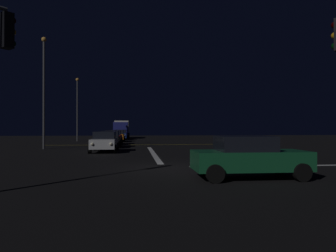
{
  "coord_description": "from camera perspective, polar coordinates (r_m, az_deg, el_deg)",
  "views": [
    {
      "loc": [
        -1.29,
        -14.85,
        1.88
      ],
      "look_at": [
        1.46,
        11.81,
        2.02
      ],
      "focal_mm": 33.72,
      "sensor_mm": 36.0,
      "label": 1
    }
  ],
  "objects": [
    {
      "name": "ground",
      "position": [
        15.03,
        -0.94,
        -7.67
      ],
      "size": [
        120.0,
        120.0,
        0.1
      ],
      "primitive_type": "cube",
      "color": "black"
    },
    {
      "name": "streetlamp_left_near",
      "position": [
        30.0,
        -21.52,
        6.91
      ],
      "size": [
        0.44,
        0.44,
        9.86
      ],
      "color": "#424247",
      "rests_on": "ground"
    },
    {
      "name": "sedan_red",
      "position": [
        35.8,
        -9.9,
        -2.01
      ],
      "size": [
        2.02,
        4.33,
        1.57
      ],
      "color": "maroon",
      "rests_on": "ground"
    },
    {
      "name": "sedan_black",
      "position": [
        30.58,
        -10.43,
        -2.31
      ],
      "size": [
        2.02,
        4.33,
        1.57
      ],
      "color": "black",
      "rests_on": "ground"
    },
    {
      "name": "sedan_orange",
      "position": [
        42.47,
        -9.17,
        -1.74
      ],
      "size": [
        2.02,
        4.33,
        1.57
      ],
      "color": "#C66014",
      "rests_on": "ground"
    },
    {
      "name": "stop_line_north",
      "position": [
        23.18,
        -2.7,
        -4.94
      ],
      "size": [
        0.35,
        14.07,
        0.01
      ],
      "color": "white",
      "rests_on": "ground"
    },
    {
      "name": "sedan_green_crossing",
      "position": [
        12.13,
        14.39,
        -5.39
      ],
      "size": [
        4.33,
        2.02,
        1.57
      ],
      "color": "#14512D",
      "rests_on": "ground"
    },
    {
      "name": "box_truck",
      "position": [
        56.17,
        -8.38,
        -0.46
      ],
      "size": [
        2.68,
        8.28,
        3.08
      ],
      "color": "navy",
      "rests_on": "ground"
    },
    {
      "name": "sedan_silver",
      "position": [
        24.97,
        -11.4,
        -2.76
      ],
      "size": [
        2.02,
        4.33,
        1.57
      ],
      "color": "#B7B7BC",
      "rests_on": "ground"
    },
    {
      "name": "centre_line_ns",
      "position": [
        34.74,
        -3.76,
        -3.39
      ],
      "size": [
        22.0,
        0.15,
        0.01
      ],
      "color": "yellow",
      "rests_on": "ground"
    },
    {
      "name": "sedan_blue",
      "position": [
        48.79,
        -8.52,
        -1.55
      ],
      "size": [
        2.02,
        4.33,
        1.57
      ],
      "color": "navy",
      "rests_on": "ground"
    },
    {
      "name": "streetlamp_left_far",
      "position": [
        45.49,
        -16.07,
        3.73
      ],
      "size": [
        0.44,
        0.44,
        8.75
      ],
      "color": "#424247",
      "rests_on": "ground"
    },
    {
      "name": "crosswalk_bar_east",
      "position": [
        17.78,
        27.01,
        -6.32
      ],
      "size": [
        14.07,
        0.4,
        0.01
      ],
      "color": "white",
      "rests_on": "ground"
    }
  ]
}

